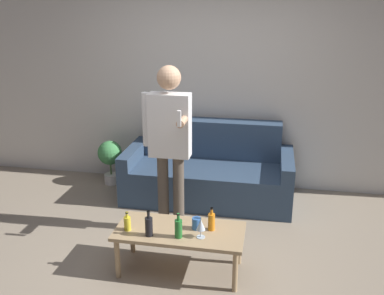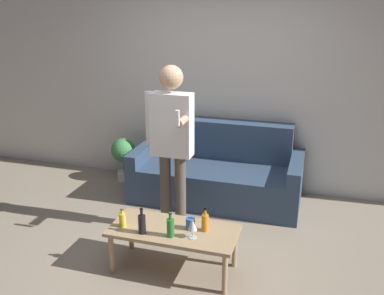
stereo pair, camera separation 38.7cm
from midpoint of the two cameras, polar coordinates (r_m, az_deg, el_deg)
ground_plane at (r=3.89m, az=-5.12°, el=-15.72°), size 16.00×16.00×0.00m
wall_back at (r=5.17m, az=0.33°, el=9.39°), size 8.00×0.06×2.70m
couch at (r=5.02m, az=0.05°, el=-3.31°), size 1.92×0.88×0.87m
coffee_table at (r=3.67m, az=-4.73°, el=-11.55°), size 1.08×0.49×0.39m
bottle_orange at (r=3.50m, az=-5.04°, el=-10.72°), size 0.06×0.06×0.21m
bottle_green at (r=3.60m, az=-0.50°, el=-9.88°), size 0.06×0.06×0.20m
bottle_dark at (r=3.55m, az=-8.94°, el=-10.37°), size 0.06×0.06×0.22m
bottle_yellow at (r=3.67m, az=-11.66°, el=-9.89°), size 0.06×0.06×0.17m
wine_glass_near at (r=3.48m, az=-2.04°, el=-10.42°), size 0.07×0.07×0.16m
cup_on_table at (r=3.63m, az=-2.49°, el=-10.16°), size 0.08×0.08×0.10m
person_standing_front at (r=4.03m, az=-5.78°, el=1.37°), size 0.46×0.42×1.67m
potted_plant at (r=5.48m, az=-12.88°, el=-1.16°), size 0.30×0.30×0.56m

